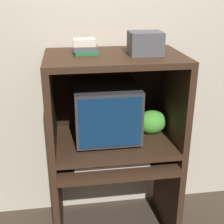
{
  "coord_description": "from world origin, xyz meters",
  "views": [
    {
      "loc": [
        -0.29,
        -1.57,
        1.71
      ],
      "look_at": [
        -0.01,
        0.27,
        0.95
      ],
      "focal_mm": 50.0,
      "sensor_mm": 36.0,
      "label": 1
    }
  ],
  "objects_px": {
    "keyboard": "(111,162)",
    "storage_box": "(145,43)",
    "crt_monitor": "(106,111)",
    "book_stack": "(85,47)",
    "snack_bag": "(152,122)",
    "mouse": "(158,159)"
  },
  "relations": [
    {
      "from": "keyboard",
      "to": "storage_box",
      "type": "bearing_deg",
      "value": 27.06
    },
    {
      "from": "crt_monitor",
      "to": "book_stack",
      "type": "distance_m",
      "value": 0.44
    },
    {
      "from": "snack_bag",
      "to": "book_stack",
      "type": "bearing_deg",
      "value": -176.56
    },
    {
      "from": "book_stack",
      "to": "storage_box",
      "type": "relative_size",
      "value": 0.78
    },
    {
      "from": "crt_monitor",
      "to": "keyboard",
      "type": "bearing_deg",
      "value": -87.39
    },
    {
      "from": "mouse",
      "to": "book_stack",
      "type": "height_order",
      "value": "book_stack"
    },
    {
      "from": "snack_bag",
      "to": "book_stack",
      "type": "relative_size",
      "value": 1.33
    },
    {
      "from": "crt_monitor",
      "to": "snack_bag",
      "type": "relative_size",
      "value": 2.06
    },
    {
      "from": "snack_bag",
      "to": "book_stack",
      "type": "height_order",
      "value": "book_stack"
    },
    {
      "from": "crt_monitor",
      "to": "snack_bag",
      "type": "height_order",
      "value": "crt_monitor"
    },
    {
      "from": "keyboard",
      "to": "mouse",
      "type": "height_order",
      "value": "mouse"
    },
    {
      "from": "snack_bag",
      "to": "crt_monitor",
      "type": "bearing_deg",
      "value": -175.89
    },
    {
      "from": "mouse",
      "to": "snack_bag",
      "type": "height_order",
      "value": "snack_bag"
    },
    {
      "from": "snack_bag",
      "to": "book_stack",
      "type": "xyz_separation_m",
      "value": [
        -0.44,
        -0.03,
        0.53
      ]
    },
    {
      "from": "crt_monitor",
      "to": "mouse",
      "type": "height_order",
      "value": "crt_monitor"
    },
    {
      "from": "storage_box",
      "to": "mouse",
      "type": "bearing_deg",
      "value": -57.91
    },
    {
      "from": "snack_bag",
      "to": "storage_box",
      "type": "distance_m",
      "value": 0.57
    },
    {
      "from": "snack_bag",
      "to": "book_stack",
      "type": "distance_m",
      "value": 0.69
    },
    {
      "from": "crt_monitor",
      "to": "storage_box",
      "type": "height_order",
      "value": "storage_box"
    },
    {
      "from": "keyboard",
      "to": "book_stack",
      "type": "height_order",
      "value": "book_stack"
    },
    {
      "from": "crt_monitor",
      "to": "keyboard",
      "type": "distance_m",
      "value": 0.33
    },
    {
      "from": "crt_monitor",
      "to": "mouse",
      "type": "distance_m",
      "value": 0.45
    }
  ]
}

